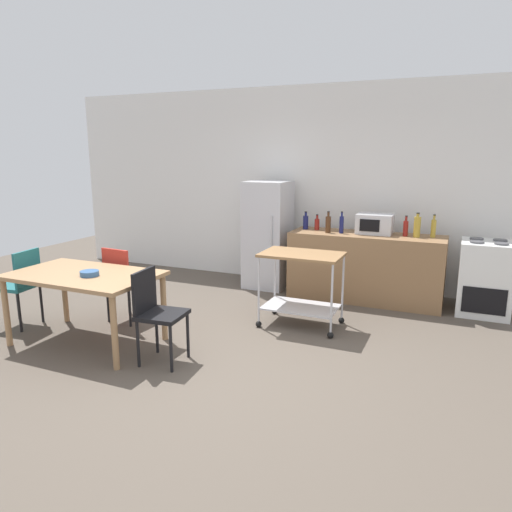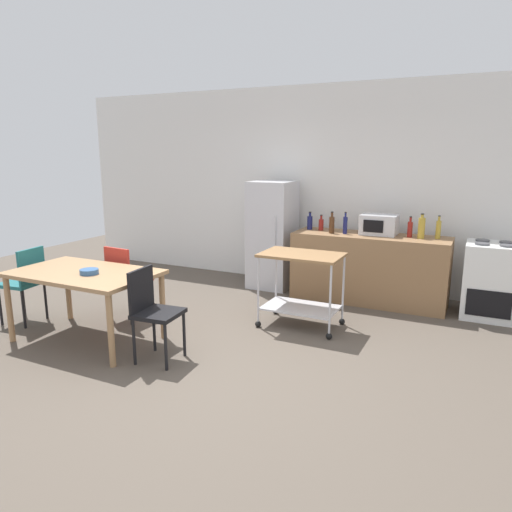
{
  "view_description": "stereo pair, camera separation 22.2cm",
  "coord_description": "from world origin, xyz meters",
  "px_view_note": "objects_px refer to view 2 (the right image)",
  "views": [
    {
      "loc": [
        2.01,
        -3.61,
        1.96
      ],
      "look_at": [
        -0.09,
        1.2,
        0.8
      ],
      "focal_mm": 33.17,
      "sensor_mm": 36.0,
      "label": 1
    },
    {
      "loc": [
        2.21,
        -3.52,
        1.96
      ],
      "look_at": [
        -0.09,
        1.2,
        0.8
      ],
      "focal_mm": 33.17,
      "sensor_mm": 36.0,
      "label": 2
    }
  ],
  "objects_px": {
    "bottle_soda": "(310,222)",
    "microwave": "(379,225)",
    "chair_red": "(126,277)",
    "kitchen_cart": "(301,278)",
    "bottle_vinegar": "(345,225)",
    "bottle_sparkling_water": "(332,224)",
    "bottle_olive_oil": "(438,229)",
    "dining_table": "(84,279)",
    "bottle_soy_sauce": "(421,228)",
    "bottle_sesame_oil": "(410,229)",
    "stove_oven": "(490,281)",
    "fruit_bowl": "(89,272)",
    "chair_teal": "(25,280)",
    "bottle_hot_sauce": "(321,224)",
    "chair_black": "(152,308)",
    "refrigerator": "(272,235)"
  },
  "relations": [
    {
      "from": "fruit_bowl",
      "to": "microwave",
      "type": "bearing_deg",
      "value": 50.21
    },
    {
      "from": "chair_red",
      "to": "kitchen_cart",
      "type": "bearing_deg",
      "value": -154.81
    },
    {
      "from": "refrigerator",
      "to": "bottle_vinegar",
      "type": "xyz_separation_m",
      "value": [
        1.12,
        -0.16,
        0.25
      ]
    },
    {
      "from": "kitchen_cart",
      "to": "bottle_vinegar",
      "type": "bearing_deg",
      "value": 82.8
    },
    {
      "from": "chair_black",
      "to": "bottle_soda",
      "type": "xyz_separation_m",
      "value": [
        0.56,
        2.81,
        0.48
      ]
    },
    {
      "from": "stove_oven",
      "to": "bottle_vinegar",
      "type": "xyz_separation_m",
      "value": [
        -1.78,
        -0.08,
        0.57
      ]
    },
    {
      "from": "chair_teal",
      "to": "bottle_olive_oil",
      "type": "distance_m",
      "value": 4.99
    },
    {
      "from": "dining_table",
      "to": "kitchen_cart",
      "type": "relative_size",
      "value": 1.65
    },
    {
      "from": "bottle_sesame_oil",
      "to": "bottle_hot_sauce",
      "type": "bearing_deg",
      "value": 178.3
    },
    {
      "from": "kitchen_cart",
      "to": "bottle_hot_sauce",
      "type": "bearing_deg",
      "value": 99.44
    },
    {
      "from": "bottle_vinegar",
      "to": "bottle_soy_sauce",
      "type": "height_order",
      "value": "bottle_soy_sauce"
    },
    {
      "from": "bottle_sparkling_water",
      "to": "bottle_vinegar",
      "type": "bearing_deg",
      "value": 10.25
    },
    {
      "from": "stove_oven",
      "to": "bottle_soy_sauce",
      "type": "relative_size",
      "value": 2.94
    },
    {
      "from": "bottle_soda",
      "to": "microwave",
      "type": "bearing_deg",
      "value": 0.12
    },
    {
      "from": "dining_table",
      "to": "bottle_soy_sauce",
      "type": "bearing_deg",
      "value": 41.66
    },
    {
      "from": "bottle_soda",
      "to": "chair_red",
      "type": "bearing_deg",
      "value": -126.96
    },
    {
      "from": "bottle_sparkling_water",
      "to": "bottle_olive_oil",
      "type": "distance_m",
      "value": 1.33
    },
    {
      "from": "chair_black",
      "to": "refrigerator",
      "type": "bearing_deg",
      "value": -4.82
    },
    {
      "from": "refrigerator",
      "to": "bottle_sparkling_water",
      "type": "relative_size",
      "value": 5.37
    },
    {
      "from": "refrigerator",
      "to": "bottle_sparkling_water",
      "type": "xyz_separation_m",
      "value": [
        0.95,
        -0.19,
        0.24
      ]
    },
    {
      "from": "stove_oven",
      "to": "chair_teal",
      "type": "bearing_deg",
      "value": -151.96
    },
    {
      "from": "chair_black",
      "to": "refrigerator",
      "type": "height_order",
      "value": "refrigerator"
    },
    {
      "from": "dining_table",
      "to": "kitchen_cart",
      "type": "height_order",
      "value": "kitchen_cart"
    },
    {
      "from": "bottle_soda",
      "to": "microwave",
      "type": "relative_size",
      "value": 0.54
    },
    {
      "from": "chair_teal",
      "to": "bottle_hot_sauce",
      "type": "xyz_separation_m",
      "value": [
        2.68,
        2.64,
        0.47
      ]
    },
    {
      "from": "dining_table",
      "to": "bottle_soy_sauce",
      "type": "relative_size",
      "value": 4.79
    },
    {
      "from": "chair_black",
      "to": "bottle_soda",
      "type": "relative_size",
      "value": 3.6
    },
    {
      "from": "chair_teal",
      "to": "refrigerator",
      "type": "bearing_deg",
      "value": 136.96
    },
    {
      "from": "bottle_hot_sauce",
      "to": "bottle_sparkling_water",
      "type": "relative_size",
      "value": 0.74
    },
    {
      "from": "kitchen_cart",
      "to": "bottle_soda",
      "type": "distance_m",
      "value": 1.47
    },
    {
      "from": "chair_black",
      "to": "kitchen_cart",
      "type": "bearing_deg",
      "value": -38.29
    },
    {
      "from": "microwave",
      "to": "bottle_olive_oil",
      "type": "bearing_deg",
      "value": 0.82
    },
    {
      "from": "chair_red",
      "to": "bottle_olive_oil",
      "type": "distance_m",
      "value": 3.86
    },
    {
      "from": "bottle_sparkling_water",
      "to": "bottle_sesame_oil",
      "type": "xyz_separation_m",
      "value": [
        0.98,
        0.14,
        -0.01
      ]
    },
    {
      "from": "chair_red",
      "to": "bottle_sesame_oil",
      "type": "bearing_deg",
      "value": -139.88
    },
    {
      "from": "refrigerator",
      "to": "bottle_vinegar",
      "type": "height_order",
      "value": "refrigerator"
    },
    {
      "from": "stove_oven",
      "to": "bottle_hot_sauce",
      "type": "bearing_deg",
      "value": 178.42
    },
    {
      "from": "kitchen_cart",
      "to": "bottle_sesame_oil",
      "type": "distance_m",
      "value": 1.68
    },
    {
      "from": "bottle_hot_sauce",
      "to": "microwave",
      "type": "height_order",
      "value": "microwave"
    },
    {
      "from": "chair_red",
      "to": "stove_oven",
      "type": "relative_size",
      "value": 0.97
    },
    {
      "from": "kitchen_cart",
      "to": "bottle_soy_sauce",
      "type": "height_order",
      "value": "bottle_soy_sauce"
    },
    {
      "from": "dining_table",
      "to": "chair_black",
      "type": "height_order",
      "value": "chair_black"
    },
    {
      "from": "bottle_soda",
      "to": "bottle_sparkling_water",
      "type": "height_order",
      "value": "bottle_sparkling_water"
    },
    {
      "from": "chair_teal",
      "to": "stove_oven",
      "type": "bearing_deg",
      "value": 111.08
    },
    {
      "from": "bottle_sesame_oil",
      "to": "bottle_soy_sauce",
      "type": "height_order",
      "value": "bottle_soy_sauce"
    },
    {
      "from": "refrigerator",
      "to": "stove_oven",
      "type": "bearing_deg",
      "value": -1.6
    },
    {
      "from": "kitchen_cart",
      "to": "bottle_sparkling_water",
      "type": "xyz_separation_m",
      "value": [
        -0.02,
        1.18,
        0.45
      ]
    },
    {
      "from": "chair_black",
      "to": "bottle_sesame_oil",
      "type": "bearing_deg",
      "value": -39.81
    },
    {
      "from": "bottle_soy_sauce",
      "to": "kitchen_cart",
      "type": "bearing_deg",
      "value": -130.55
    },
    {
      "from": "bottle_soda",
      "to": "bottle_vinegar",
      "type": "relative_size",
      "value": 0.85
    }
  ]
}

